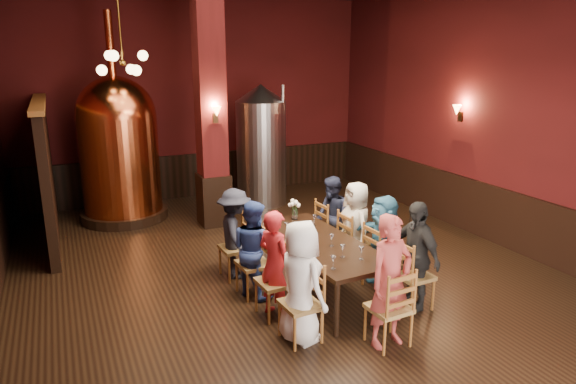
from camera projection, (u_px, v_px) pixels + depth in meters
name	position (u px, v px, depth m)	size (l,w,h in m)	color
room	(287.00, 128.00, 7.23)	(10.00, 10.02, 4.50)	black
wainscot_right	(486.00, 211.00, 9.26)	(0.08, 9.90, 1.00)	black
wainscot_back	(200.00, 174.00, 12.05)	(7.90, 0.08, 1.00)	black
column	(211.00, 109.00, 9.57)	(0.58, 0.58, 4.50)	#4A1011
partition	(47.00, 174.00, 9.04)	(0.22, 3.50, 2.40)	black
pendant_cluster	(123.00, 63.00, 8.84)	(0.90, 0.90, 1.70)	#A57226
sconce_wall	(461.00, 112.00, 9.49)	(0.20, 0.20, 0.36)	black
sconce_column	(215.00, 114.00, 9.32)	(0.20, 0.20, 0.36)	black
dining_table	(319.00, 245.00, 7.13)	(1.14, 2.46, 0.75)	black
chair_0	(301.00, 304.00, 5.95)	(0.46, 0.46, 0.92)	#995F27
person_0	(301.00, 282.00, 5.88)	(0.72, 0.47, 1.47)	white
chair_1	(275.00, 282.00, 6.52)	(0.46, 0.46, 0.92)	#995F27
person_1	(275.00, 264.00, 6.46)	(0.51, 0.34, 1.41)	red
chair_2	(254.00, 263.00, 7.08)	(0.46, 0.46, 0.92)	#995F27
person_2	(253.00, 248.00, 7.03)	(0.66, 0.33, 1.36)	navy
chair_3	(235.00, 248.00, 7.66)	(0.46, 0.46, 0.92)	#995F27
person_3	(235.00, 234.00, 7.60)	(0.88, 0.51, 1.36)	#1D202C
chair_4	(414.00, 275.00, 6.72)	(0.46, 0.46, 0.92)	#995F27
person_4	(415.00, 256.00, 6.64)	(0.86, 0.36, 1.47)	black
chair_5	(382.00, 258.00, 7.29)	(0.46, 0.46, 0.92)	#995F27
person_5	(383.00, 242.00, 7.23)	(1.28, 0.41, 1.38)	#2E678B
chair_6	(355.00, 243.00, 7.85)	(0.46, 0.46, 0.92)	#995F27
person_6	(356.00, 227.00, 7.78)	(0.69, 0.45, 1.42)	beige
chair_7	(332.00, 230.00, 8.42)	(0.46, 0.46, 0.92)	#995F27
person_7	(332.00, 217.00, 8.36)	(0.66, 0.32, 1.35)	#1E233C
chair_8	(389.00, 307.00, 5.86)	(0.46, 0.46, 0.92)	#995F27
person_8	(390.00, 281.00, 5.78)	(0.57, 0.38, 1.57)	#A83B38
copper_kettle	(119.00, 147.00, 10.09)	(1.85, 1.85, 4.03)	black
steel_vessel	(261.00, 145.00, 11.21)	(1.10, 1.10, 2.62)	#B2B2B7
rose_vase	(295.00, 206.00, 7.98)	(0.19, 0.19, 0.33)	white
wine_glass_0	(343.00, 251.00, 6.52)	(0.07, 0.07, 0.17)	white
wine_glass_1	(361.00, 253.00, 6.46)	(0.07, 0.07, 0.17)	white
wine_glass_2	(305.00, 243.00, 6.78)	(0.07, 0.07, 0.17)	white
wine_glass_3	(332.00, 240.00, 6.90)	(0.07, 0.07, 0.17)	white
wine_glass_4	(316.00, 239.00, 6.94)	(0.07, 0.07, 0.17)	white
wine_glass_5	(287.00, 228.00, 7.37)	(0.07, 0.07, 0.17)	white
wine_glass_6	(314.00, 220.00, 7.72)	(0.07, 0.07, 0.17)	white
wine_glass_7	(316.00, 247.00, 6.67)	(0.07, 0.07, 0.17)	white
wine_glass_8	(312.00, 227.00, 7.42)	(0.07, 0.07, 0.17)	white
wine_glass_9	(333.00, 262.00, 6.17)	(0.07, 0.07, 0.17)	white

